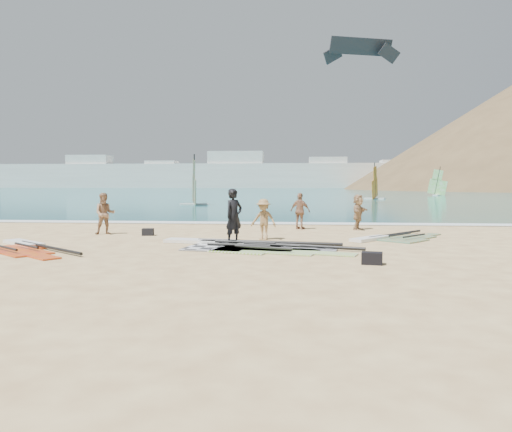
# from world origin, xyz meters

# --- Properties ---
(ground) EXTENTS (300.00, 300.00, 0.00)m
(ground) POSITION_xyz_m (0.00, 0.00, 0.00)
(ground) COLOR #E1C784
(ground) RESTS_ON ground
(sea) EXTENTS (300.00, 240.00, 0.06)m
(sea) POSITION_xyz_m (0.00, 132.00, 0.00)
(sea) COLOR #0D5560
(sea) RESTS_ON ground
(surf_line) EXTENTS (300.00, 1.20, 0.04)m
(surf_line) POSITION_xyz_m (0.00, 12.30, 0.00)
(surf_line) COLOR white
(surf_line) RESTS_ON ground
(far_town) EXTENTS (160.00, 8.00, 12.00)m
(far_town) POSITION_xyz_m (-15.72, 150.00, 4.49)
(far_town) COLOR white
(far_town) RESTS_ON ground
(rig_grey) EXTENTS (6.49, 3.05, 0.21)m
(rig_grey) POSITION_xyz_m (-0.92, 3.13, 0.05)
(rig_grey) COLOR #29292B
(rig_grey) RESTS_ON ground
(rig_green) EXTENTS (5.77, 3.26, 0.20)m
(rig_green) POSITION_xyz_m (0.09, 2.57, 0.05)
(rig_green) COLOR #85CE29
(rig_green) RESTS_ON ground
(rig_orange) EXTENTS (4.14, 4.05, 0.19)m
(rig_orange) POSITION_xyz_m (5.10, 5.73, 0.05)
(rig_orange) COLOR orange
(rig_orange) RESTS_ON ground
(rig_red) EXTENTS (4.41, 4.31, 0.20)m
(rig_red) POSITION_xyz_m (-7.79, 1.73, 0.05)
(rig_red) COLOR red
(rig_red) RESTS_ON ground
(gear_bag_near) EXTENTS (0.51, 0.40, 0.30)m
(gear_bag_near) POSITION_xyz_m (-4.89, 6.16, 0.15)
(gear_bag_near) COLOR black
(gear_bag_near) RESTS_ON ground
(gear_bag_far) EXTENTS (0.62, 0.48, 0.33)m
(gear_bag_far) POSITION_xyz_m (3.44, -0.35, 0.17)
(gear_bag_far) COLOR black
(gear_bag_far) RESTS_ON ground
(person_wetsuit) EXTENTS (0.84, 0.87, 2.00)m
(person_wetsuit) POSITION_xyz_m (-0.92, 3.69, 1.00)
(person_wetsuit) COLOR black
(person_wetsuit) RESTS_ON ground
(beachgoer_left) EXTENTS (1.04, 0.93, 1.78)m
(beachgoer_left) POSITION_xyz_m (-6.84, 6.42, 0.89)
(beachgoer_left) COLOR #9E7352
(beachgoer_left) RESTS_ON ground
(beachgoer_mid) EXTENTS (1.15, 0.87, 1.59)m
(beachgoer_mid) POSITION_xyz_m (0.05, 5.11, 0.79)
(beachgoer_mid) COLOR #9D7748
(beachgoer_mid) RESTS_ON ground
(beachgoer_back) EXTENTS (1.09, 0.84, 1.72)m
(beachgoer_back) POSITION_xyz_m (1.46, 9.49, 0.86)
(beachgoer_back) COLOR #9F6F52
(beachgoer_back) RESTS_ON ground
(beachgoer_right) EXTENTS (1.08, 1.60, 1.66)m
(beachgoer_right) POSITION_xyz_m (4.16, 9.52, 0.83)
(beachgoer_right) COLOR tan
(beachgoer_right) RESTS_ON ground
(windsurfer_left) EXTENTS (2.75, 3.09, 4.83)m
(windsurfer_left) POSITION_xyz_m (-8.49, 31.85, 1.37)
(windsurfer_left) COLOR white
(windsurfer_left) RESTS_ON ground
(windsurfer_centre) EXTENTS (2.63, 2.91, 4.64)m
(windsurfer_centre) POSITION_xyz_m (10.72, 49.72, 1.34)
(windsurfer_centre) COLOR white
(windsurfer_centre) RESTS_ON ground
(windsurfer_right) EXTENTS (2.71, 2.55, 4.59)m
(windsurfer_right) POSITION_xyz_m (22.71, 66.09, 1.32)
(windsurfer_right) COLOR white
(windsurfer_right) RESTS_ON ground
(kitesurf_kite) EXTENTS (7.01, 2.71, 2.39)m
(kitesurf_kite) POSITION_xyz_m (7.03, 34.59, 14.75)
(kitesurf_kite) COLOR black
(kitesurf_kite) RESTS_ON ground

